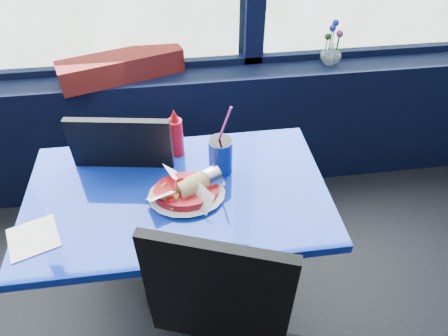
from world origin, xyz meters
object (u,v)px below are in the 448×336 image
planter_box (122,67)px  food_basket (188,190)px  soda_cup (221,155)px  chair_near_back (129,177)px  ketchup_bottle (176,135)px  flower_vase (332,51)px  near_table (181,221)px

planter_box → food_basket: size_ratio=2.33×
food_basket → soda_cup: soda_cup is taller
chair_near_back → food_basket: chair_near_back is taller
ketchup_bottle → soda_cup: soda_cup is taller
food_basket → flower_vase: bearing=43.5°
planter_box → ketchup_bottle: (0.26, -0.62, -0.01)m
planter_box → soda_cup: (0.43, -0.75, -0.03)m
chair_near_back → ketchup_bottle: same height
planter_box → food_basket: 0.94m
soda_cup → flower_vase: bearing=46.2°
soda_cup → planter_box: bearing=120.0°
food_basket → ketchup_bottle: bearing=93.8°
near_table → soda_cup: (0.19, 0.10, 0.26)m
near_table → planter_box: 0.94m
food_basket → soda_cup: size_ratio=0.84×
near_table → planter_box: planter_box is taller
food_basket → chair_near_back: bearing=126.2°
flower_vase → food_basket: size_ratio=0.88×
chair_near_back → food_basket: (0.28, -0.35, 0.22)m
chair_near_back → soda_cup: size_ratio=2.95×
flower_vase → ketchup_bottle: 1.09m
near_table → chair_near_back: bearing=126.6°
planter_box → near_table: bearing=-91.4°
chair_near_back → ketchup_bottle: size_ratio=4.23×
chair_near_back → soda_cup: bearing=162.9°
food_basket → planter_box: bearing=105.7°
planter_box → flower_vase: (1.16, 0.00, 0.01)m
chair_near_back → planter_box: size_ratio=1.51×
food_basket → ketchup_bottle: ketchup_bottle is taller
flower_vase → food_basket: 1.25m
near_table → planter_box: (-0.25, 0.86, 0.30)m
near_table → ketchup_bottle: (0.01, 0.24, 0.28)m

